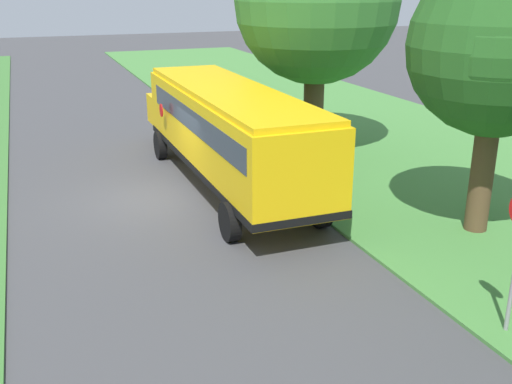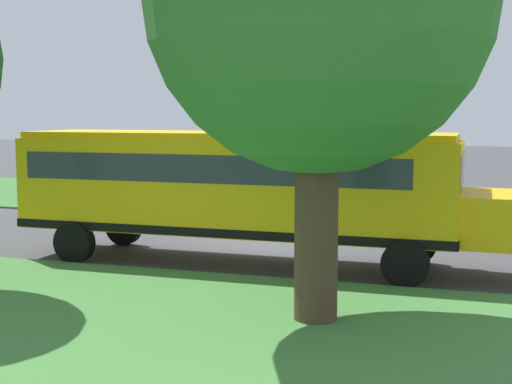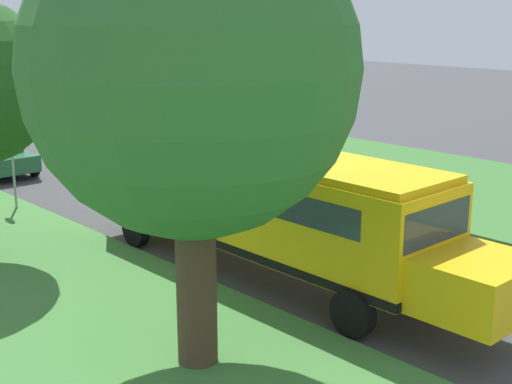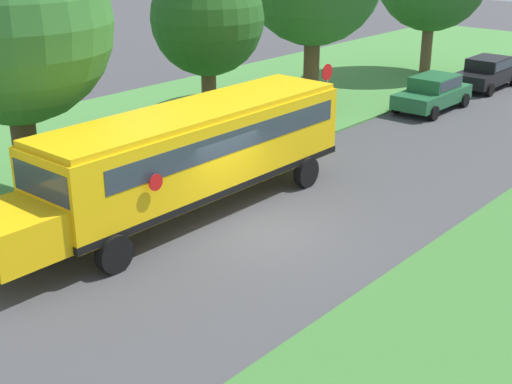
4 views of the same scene
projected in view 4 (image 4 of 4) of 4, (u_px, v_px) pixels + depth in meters
The scene contains 8 objects.
ground_plane at pixel (261, 232), 19.98m from camera, with size 120.00×120.00×0.00m, color #424244.
grass_verge at pixel (53, 157), 26.04m from camera, with size 12.00×80.00×0.08m, color #47843D.
school_bus at pixel (190, 151), 20.60m from camera, with size 2.85×12.42×3.16m.
car_green_nearest at pixel (433, 91), 32.17m from camera, with size 2.02×4.40×1.56m.
car_black_middle at pixel (487, 71), 36.25m from camera, with size 2.02×4.40×1.56m.
oak_tree_beside_bus at pixel (14, 24), 19.98m from camera, with size 5.82×5.82×8.41m.
oak_tree_roadside_mid at pixel (212, 20), 26.61m from camera, with size 4.27×4.27×6.84m.
stop_sign at pixel (327, 89), 28.86m from camera, with size 0.08×0.68×2.74m.
Camera 4 is at (11.77, -13.88, 8.32)m, focal length 50.00 mm.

